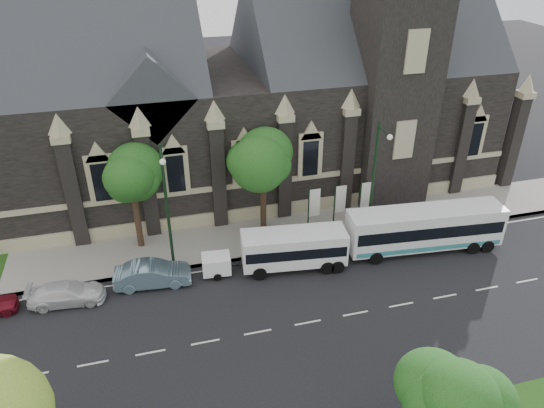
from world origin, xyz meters
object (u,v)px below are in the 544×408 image
object	(u,v)px
tree_park_east	(462,378)
banner_flag_right	(364,199)
banner_flag_left	(312,206)
tree_walk_right	(265,157)
car_far_white	(67,293)
street_lamp_near	(375,177)
street_lamp_mid	(167,204)
banner_flag_center	(338,202)
sedan	(153,274)
box_trailer	(216,264)
shuttle_bus	(294,247)
tree_walk_left	(134,173)
tour_coach	(425,228)

from	to	relation	value
tree_park_east	banner_flag_right	size ratio (longest dim) A/B	1.57
banner_flag_left	tree_park_east	bearing A→B (deg)	-90.35
tree_walk_right	car_far_white	bearing A→B (deg)	-159.60
street_lamp_near	street_lamp_mid	bearing A→B (deg)	180.00
banner_flag_center	sedan	world-z (taller)	banner_flag_center
banner_flag_left	box_trailer	distance (m)	8.35
car_far_white	sedan	bearing A→B (deg)	-81.10
shuttle_bus	car_far_white	size ratio (longest dim) A/B	1.57
tree_walk_left	street_lamp_near	size ratio (longest dim) A/B	0.85
banner_flag_center	car_far_white	bearing A→B (deg)	-169.72
tree_walk_right	street_lamp_near	world-z (taller)	street_lamp_near
tree_walk_left	shuttle_bus	bearing A→B (deg)	-28.65
banner_flag_center	banner_flag_right	world-z (taller)	same
banner_flag_center	tour_coach	bearing A→B (deg)	-38.49
tree_walk_right	sedan	distance (m)	11.07
shuttle_bus	banner_flag_left	bearing A→B (deg)	62.30
banner_flag_center	banner_flag_right	distance (m)	2.00
banner_flag_right	box_trailer	world-z (taller)	banner_flag_right
street_lamp_mid	tour_coach	size ratio (longest dim) A/B	0.81
tree_park_east	shuttle_bus	distance (m)	15.26
banner_flag_center	tour_coach	size ratio (longest dim) A/B	0.36
shuttle_bus	sedan	size ratio (longest dim) A/B	1.48
banner_flag_right	shuttle_bus	xyz separation A→B (m)	(-6.46, -3.56, -0.84)
street_lamp_near	tree_walk_right	bearing A→B (deg)	151.94
tree_walk_right	car_far_white	distance (m)	15.62
box_trailer	tour_coach	bearing A→B (deg)	1.61
banner_flag_left	banner_flag_center	world-z (taller)	same
banner_flag_right	banner_flag_left	bearing A→B (deg)	180.00
street_lamp_mid	street_lamp_near	bearing A→B (deg)	0.00
banner_flag_right	box_trailer	size ratio (longest dim) A/B	1.47
tree_walk_left	street_lamp_near	xyz separation A→B (m)	(15.80, -3.61, -0.62)
tour_coach	street_lamp_near	bearing A→B (deg)	153.10
box_trailer	shuttle_bus	bearing A→B (deg)	-0.67
tree_park_east	tree_walk_right	bearing A→B (deg)	98.42
banner_flag_left	shuttle_bus	size ratio (longest dim) A/B	0.56
tree_park_east	banner_flag_right	world-z (taller)	tree_park_east
street_lamp_near	box_trailer	size ratio (longest dim) A/B	3.32
banner_flag_center	banner_flag_right	size ratio (longest dim) A/B	1.00
tree_park_east	banner_flag_left	size ratio (longest dim) A/B	1.57
tree_park_east	tree_walk_right	xyz separation A→B (m)	(-2.96, 20.04, 1.20)
banner_flag_left	banner_flag_center	distance (m)	2.00
street_lamp_near	tour_coach	bearing A→B (deg)	-32.05
street_lamp_near	box_trailer	bearing A→B (deg)	-174.32
tree_park_east	banner_flag_center	world-z (taller)	tree_park_east
sedan	tree_walk_right	bearing A→B (deg)	-56.22
shuttle_bus	banner_flag_right	bearing A→B (deg)	35.78
tree_walk_right	sedan	bearing A→B (deg)	-151.22
street_lamp_mid	banner_flag_left	xyz separation A→B (m)	(10.29, 1.91, -2.73)
tree_walk_left	banner_flag_center	xyz separation A→B (m)	(14.08, -1.70, -3.35)
street_lamp_mid	shuttle_bus	bearing A→B (deg)	-11.90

